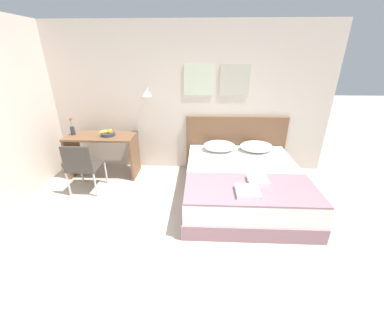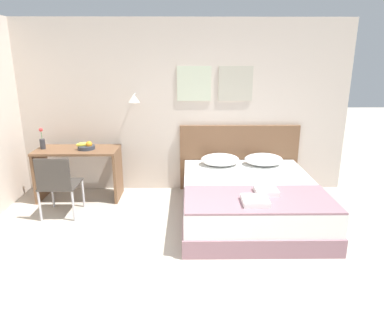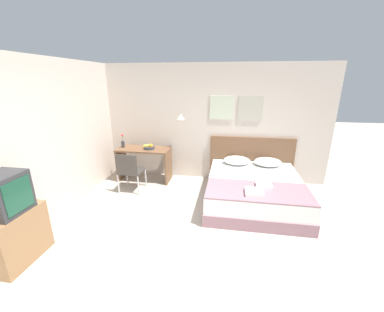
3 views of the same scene
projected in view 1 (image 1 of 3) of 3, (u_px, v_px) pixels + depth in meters
The scene contains 13 objects.
ground_plane at pixel (153, 307), 2.15m from camera, with size 24.00×24.00×0.00m, color #B2A899.
wall_back at pixel (180, 101), 4.31m from camera, with size 5.49×0.31×2.65m.
bed at pixel (242, 183), 3.70m from camera, with size 1.77×2.02×0.51m.
headboard at pixel (235, 143), 4.54m from camera, with size 1.89×0.06×1.06m.
pillow_left at pixel (219, 146), 4.25m from camera, with size 0.58×0.45×0.17m.
pillow_right at pixel (256, 146), 4.23m from camera, with size 0.58×0.45×0.17m.
throw_blanket at pixel (251, 188), 3.06m from camera, with size 1.72×0.81×0.02m.
folded_towel_near_foot at pixel (258, 180), 3.17m from camera, with size 0.26×0.26×0.06m.
folded_towel_mid_bed at pixel (248, 191), 2.91m from camera, with size 0.29×0.29×0.06m.
desk at pixel (103, 147), 4.32m from camera, with size 1.21×0.57×0.78m.
desk_chair at pixel (82, 165), 3.73m from camera, with size 0.48×0.48×0.86m.
fruit_bowl at pixel (108, 133), 4.18m from camera, with size 0.27×0.25×0.13m.
flower_vase at pixel (72, 129), 4.21m from camera, with size 0.08×0.08×0.32m.
Camera 1 is at (0.42, -1.39, 2.14)m, focal length 22.00 mm.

